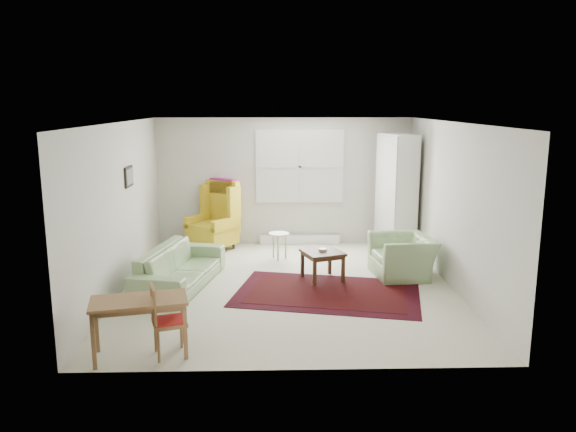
{
  "coord_description": "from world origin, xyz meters",
  "views": [
    {
      "loc": [
        -0.24,
        -8.25,
        2.78
      ],
      "look_at": [
        0.0,
        0.3,
        1.05
      ],
      "focal_mm": 35.0,
      "sensor_mm": 36.0,
      "label": 1
    }
  ],
  "objects_px": {
    "desk_chair": "(169,320)",
    "sofa": "(180,260)",
    "stool": "(279,246)",
    "coffee_table": "(322,265)",
    "desk": "(140,327)",
    "armchair": "(402,252)",
    "wingback_chair": "(212,215)",
    "cabinet": "(397,193)"
  },
  "relations": [
    {
      "from": "sofa",
      "to": "cabinet",
      "type": "relative_size",
      "value": 0.94
    },
    {
      "from": "cabinet",
      "to": "desk",
      "type": "relative_size",
      "value": 2.12
    },
    {
      "from": "cabinet",
      "to": "desk_chair",
      "type": "relative_size",
      "value": 2.69
    },
    {
      "from": "wingback_chair",
      "to": "stool",
      "type": "distance_m",
      "value": 1.51
    },
    {
      "from": "sofa",
      "to": "coffee_table",
      "type": "height_order",
      "value": "sofa"
    },
    {
      "from": "desk_chair",
      "to": "wingback_chair",
      "type": "bearing_deg",
      "value": -17.97
    },
    {
      "from": "sofa",
      "to": "armchair",
      "type": "distance_m",
      "value": 3.56
    },
    {
      "from": "sofa",
      "to": "stool",
      "type": "relative_size",
      "value": 4.29
    },
    {
      "from": "stool",
      "to": "sofa",
      "type": "bearing_deg",
      "value": -135.98
    },
    {
      "from": "sofa",
      "to": "armchair",
      "type": "xyz_separation_m",
      "value": [
        3.53,
        0.42,
        -0.02
      ]
    },
    {
      "from": "armchair",
      "to": "stool",
      "type": "xyz_separation_m",
      "value": [
        -1.99,
        1.07,
        -0.15
      ]
    },
    {
      "from": "sofa",
      "to": "desk",
      "type": "distance_m",
      "value": 2.43
    },
    {
      "from": "cabinet",
      "to": "sofa",
      "type": "bearing_deg",
      "value": -165.38
    },
    {
      "from": "wingback_chair",
      "to": "cabinet",
      "type": "xyz_separation_m",
      "value": [
        3.5,
        -0.15,
        0.44
      ]
    },
    {
      "from": "coffee_table",
      "to": "desk_chair",
      "type": "relative_size",
      "value": 0.71
    },
    {
      "from": "sofa",
      "to": "desk_chair",
      "type": "height_order",
      "value": "sofa"
    },
    {
      "from": "stool",
      "to": "cabinet",
      "type": "relative_size",
      "value": 0.22
    },
    {
      "from": "sofa",
      "to": "wingback_chair",
      "type": "xyz_separation_m",
      "value": [
        0.27,
        2.19,
        0.25
      ]
    },
    {
      "from": "stool",
      "to": "cabinet",
      "type": "height_order",
      "value": "cabinet"
    },
    {
      "from": "sofa",
      "to": "desk",
      "type": "height_order",
      "value": "sofa"
    },
    {
      "from": "coffee_table",
      "to": "desk",
      "type": "height_order",
      "value": "desk"
    },
    {
      "from": "coffee_table",
      "to": "stool",
      "type": "relative_size",
      "value": 1.2
    },
    {
      "from": "wingback_chair",
      "to": "armchair",
      "type": "bearing_deg",
      "value": 7.24
    },
    {
      "from": "cabinet",
      "to": "armchair",
      "type": "bearing_deg",
      "value": -112.02
    },
    {
      "from": "wingback_chair",
      "to": "desk",
      "type": "relative_size",
      "value": 1.28
    },
    {
      "from": "desk",
      "to": "sofa",
      "type": "bearing_deg",
      "value": 88.78
    },
    {
      "from": "armchair",
      "to": "desk",
      "type": "xyz_separation_m",
      "value": [
        -3.59,
        -2.85,
        -0.07
      ]
    },
    {
      "from": "armchair",
      "to": "desk_chair",
      "type": "bearing_deg",
      "value": -55.15
    },
    {
      "from": "armchair",
      "to": "desk_chair",
      "type": "xyz_separation_m",
      "value": [
        -3.26,
        -2.85,
        0.01
      ]
    },
    {
      "from": "armchair",
      "to": "desk",
      "type": "relative_size",
      "value": 0.98
    },
    {
      "from": "wingback_chair",
      "to": "desk_chair",
      "type": "relative_size",
      "value": 1.63
    },
    {
      "from": "stool",
      "to": "desk",
      "type": "bearing_deg",
      "value": -112.14
    },
    {
      "from": "desk_chair",
      "to": "sofa",
      "type": "bearing_deg",
      "value": -11.59
    },
    {
      "from": "wingback_chair",
      "to": "stool",
      "type": "height_order",
      "value": "wingback_chair"
    },
    {
      "from": "coffee_table",
      "to": "cabinet",
      "type": "relative_size",
      "value": 0.26
    },
    {
      "from": "desk",
      "to": "cabinet",
      "type": "bearing_deg",
      "value": 49.46
    },
    {
      "from": "coffee_table",
      "to": "armchair",
      "type": "bearing_deg",
      "value": 7.34
    },
    {
      "from": "armchair",
      "to": "coffee_table",
      "type": "distance_m",
      "value": 1.34
    },
    {
      "from": "sofa",
      "to": "armchair",
      "type": "height_order",
      "value": "sofa"
    },
    {
      "from": "armchair",
      "to": "stool",
      "type": "relative_size",
      "value": 2.09
    },
    {
      "from": "desk",
      "to": "armchair",
      "type": "bearing_deg",
      "value": 38.44
    },
    {
      "from": "stool",
      "to": "coffee_table",
      "type": "bearing_deg",
      "value": -61.34
    }
  ]
}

